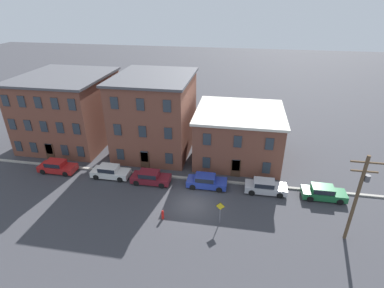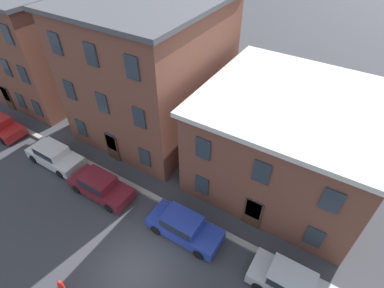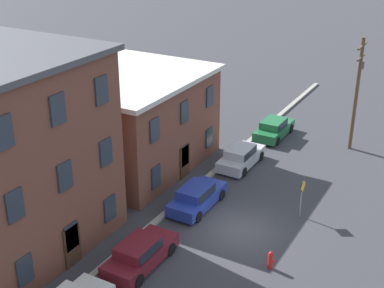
{
  "view_description": "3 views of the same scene",
  "coord_description": "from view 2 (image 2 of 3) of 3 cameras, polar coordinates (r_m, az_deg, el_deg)",
  "views": [
    {
      "loc": [
        4.16,
        -24.2,
        19.19
      ],
      "look_at": [
        -0.97,
        5.24,
        4.18
      ],
      "focal_mm": 28.0,
      "sensor_mm": 36.0,
      "label": 1
    },
    {
      "loc": [
        6.58,
        -4.83,
        15.61
      ],
      "look_at": [
        0.93,
        4.28,
        6.27
      ],
      "focal_mm": 28.0,
      "sensor_mm": 36.0,
      "label": 2
    },
    {
      "loc": [
        -23.15,
        -9.96,
        16.26
      ],
      "look_at": [
        1.3,
        3.84,
        3.86
      ],
      "focal_mm": 50.0,
      "sensor_mm": 36.0,
      "label": 3
    }
  ],
  "objects": [
    {
      "name": "car_white",
      "position": [
        23.96,
        -24.81,
        -1.84
      ],
      "size": [
        4.4,
        1.92,
        1.43
      ],
      "color": "silver",
      "rests_on": "ground_plane"
    },
    {
      "name": "apartment_midblock",
      "position": [
        23.51,
        -7.5,
        14.15
      ],
      "size": [
        9.67,
        11.09,
        10.17
      ],
      "color": "brown",
      "rests_on": "ground_plane"
    },
    {
      "name": "kerb_strip",
      "position": [
        19.27,
        -2.05,
        -12.67
      ],
      "size": [
        56.0,
        0.36,
        0.16
      ],
      "primitive_type": "cube",
      "color": "#9E998E",
      "rests_on": "ground_plane"
    },
    {
      "name": "apartment_far",
      "position": [
        20.19,
        17.73,
        0.85
      ],
      "size": [
        10.8,
        10.32,
        6.38
      ],
      "color": "brown",
      "rests_on": "ground_plane"
    },
    {
      "name": "car_maroon",
      "position": [
        20.62,
        -17.1,
        -7.48
      ],
      "size": [
        4.4,
        1.92,
        1.43
      ],
      "color": "maroon",
      "rests_on": "ground_plane"
    },
    {
      "name": "car_blue",
      "position": [
        17.86,
        -1.59,
        -15.29
      ],
      "size": [
        4.4,
        1.92,
        1.43
      ],
      "color": "#233899",
      "rests_on": "ground_plane"
    },
    {
      "name": "ground_plane",
      "position": [
        17.61,
        -10.8,
        -22.7
      ],
      "size": [
        200.0,
        200.0,
        0.0
      ],
      "primitive_type": "plane",
      "color": "#38383D"
    },
    {
      "name": "apartment_corner",
      "position": [
        32.85,
        -25.56,
        18.07
      ],
      "size": [
        11.36,
        12.13,
        9.55
      ],
      "color": "brown",
      "rests_on": "ground_plane"
    },
    {
      "name": "car_silver",
      "position": [
        17.0,
        18.59,
        -23.84
      ],
      "size": [
        4.4,
        1.92,
        1.43
      ],
      "color": "#B7B7BC",
      "rests_on": "ground_plane"
    },
    {
      "name": "fire_hydrant",
      "position": [
        17.73,
        -23.63,
        -23.57
      ],
      "size": [
        0.24,
        0.34,
        0.96
      ],
      "color": "red",
      "rests_on": "ground_plane"
    }
  ]
}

